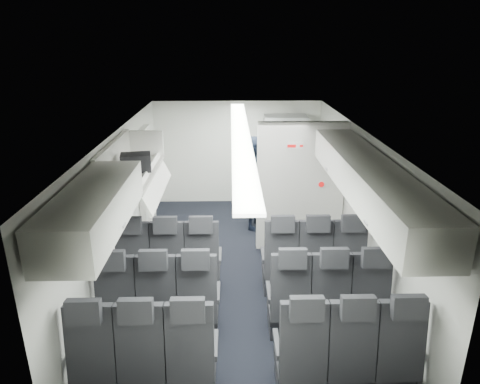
{
  "coord_description": "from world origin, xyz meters",
  "views": [
    {
      "loc": [
        -0.13,
        -5.67,
        3.35
      ],
      "look_at": [
        0.0,
        0.4,
        1.15
      ],
      "focal_mm": 32.0,
      "sensor_mm": 36.0,
      "label": 1
    }
  ],
  "objects_px": {
    "flight_attendant": "(256,183)",
    "seat_row_rear": "(246,360)",
    "boarding_door": "(146,181)",
    "carry_on_bag": "(136,162)",
    "seat_row_front": "(242,267)",
    "seat_row_mid": "(243,306)",
    "galley_unit": "(284,162)"
  },
  "relations": [
    {
      "from": "flight_attendant",
      "to": "seat_row_rear",
      "type": "bearing_deg",
      "value": -166.19
    },
    {
      "from": "boarding_door",
      "to": "carry_on_bag",
      "type": "height_order",
      "value": "carry_on_bag"
    },
    {
      "from": "seat_row_rear",
      "to": "flight_attendant",
      "type": "bearing_deg",
      "value": 85.44
    },
    {
      "from": "seat_row_front",
      "to": "seat_row_mid",
      "type": "relative_size",
      "value": 1.0
    },
    {
      "from": "seat_row_mid",
      "to": "carry_on_bag",
      "type": "distance_m",
      "value": 2.28
    },
    {
      "from": "seat_row_mid",
      "to": "flight_attendant",
      "type": "xyz_separation_m",
      "value": [
        0.32,
        3.1,
        0.46
      ]
    },
    {
      "from": "galley_unit",
      "to": "flight_attendant",
      "type": "height_order",
      "value": "galley_unit"
    },
    {
      "from": "boarding_door",
      "to": "flight_attendant",
      "type": "distance_m",
      "value": 1.96
    },
    {
      "from": "seat_row_rear",
      "to": "carry_on_bag",
      "type": "relative_size",
      "value": 8.79
    },
    {
      "from": "galley_unit",
      "to": "flight_attendant",
      "type": "xyz_separation_m",
      "value": [
        -0.63,
        -1.06,
        -0.09
      ]
    },
    {
      "from": "seat_row_front",
      "to": "flight_attendant",
      "type": "distance_m",
      "value": 2.27
    },
    {
      "from": "carry_on_bag",
      "to": "boarding_door",
      "type": "bearing_deg",
      "value": 88.16
    },
    {
      "from": "boarding_door",
      "to": "carry_on_bag",
      "type": "distance_m",
      "value": 2.06
    },
    {
      "from": "flight_attendant",
      "to": "seat_row_front",
      "type": "bearing_deg",
      "value": -169.89
    },
    {
      "from": "seat_row_rear",
      "to": "carry_on_bag",
      "type": "bearing_deg",
      "value": 123.86
    },
    {
      "from": "seat_row_mid",
      "to": "galley_unit",
      "type": "height_order",
      "value": "galley_unit"
    },
    {
      "from": "boarding_door",
      "to": "flight_attendant",
      "type": "xyz_separation_m",
      "value": [
        1.96,
        0.11,
        -0.09
      ]
    },
    {
      "from": "seat_row_mid",
      "to": "boarding_door",
      "type": "xyz_separation_m",
      "value": [
        -1.64,
        2.99,
        0.55
      ]
    },
    {
      "from": "seat_row_front",
      "to": "boarding_door",
      "type": "height_order",
      "value": "boarding_door"
    },
    {
      "from": "flight_attendant",
      "to": "boarding_door",
      "type": "bearing_deg",
      "value": 111.59
    },
    {
      "from": "seat_row_front",
      "to": "galley_unit",
      "type": "height_order",
      "value": "galley_unit"
    },
    {
      "from": "seat_row_front",
      "to": "carry_on_bag",
      "type": "relative_size",
      "value": 8.79
    },
    {
      "from": "seat_row_rear",
      "to": "carry_on_bag",
      "type": "xyz_separation_m",
      "value": [
        -1.37,
        2.04,
        1.42
      ]
    },
    {
      "from": "seat_row_front",
      "to": "boarding_door",
      "type": "relative_size",
      "value": 1.79
    },
    {
      "from": "galley_unit",
      "to": "boarding_door",
      "type": "relative_size",
      "value": 1.02
    },
    {
      "from": "galley_unit",
      "to": "carry_on_bag",
      "type": "height_order",
      "value": "carry_on_bag"
    },
    {
      "from": "seat_row_front",
      "to": "seat_row_mid",
      "type": "height_order",
      "value": "same"
    },
    {
      "from": "flight_attendant",
      "to": "carry_on_bag",
      "type": "relative_size",
      "value": 4.55
    },
    {
      "from": "seat_row_front",
      "to": "seat_row_mid",
      "type": "distance_m",
      "value": 0.9
    },
    {
      "from": "seat_row_front",
      "to": "flight_attendant",
      "type": "height_order",
      "value": "flight_attendant"
    },
    {
      "from": "seat_row_rear",
      "to": "flight_attendant",
      "type": "xyz_separation_m",
      "value": [
        0.32,
        4.0,
        0.46
      ]
    },
    {
      "from": "flight_attendant",
      "to": "carry_on_bag",
      "type": "distance_m",
      "value": 2.76
    }
  ]
}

